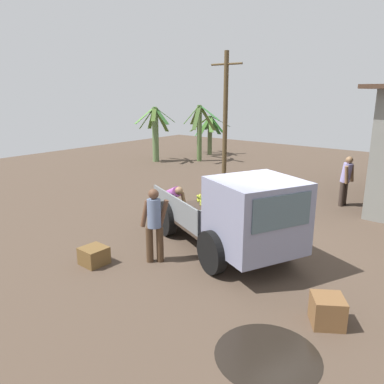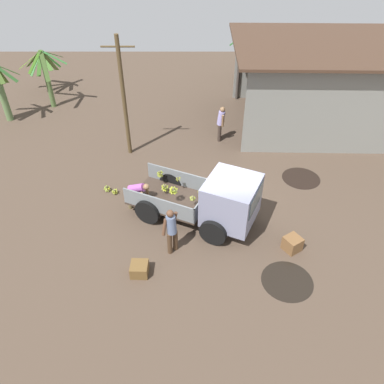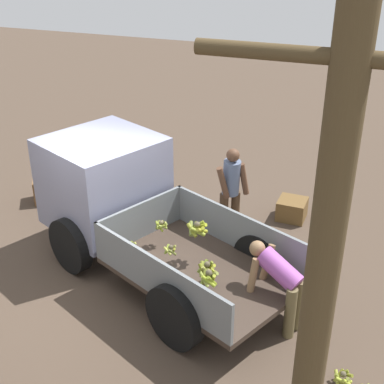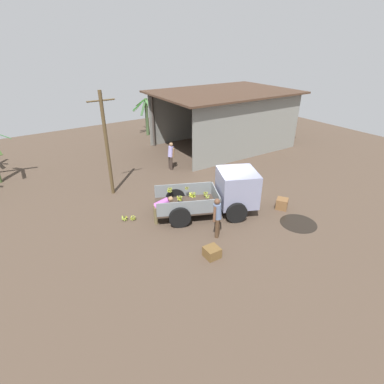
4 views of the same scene
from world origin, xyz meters
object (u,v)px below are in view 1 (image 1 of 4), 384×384
person_foreground_visitor (154,222)px  banana_bunch_on_ground_1 (163,203)px  wooden_crate_1 (327,311)px  banana_bunch_on_ground_0 (167,207)px  cargo_truck (244,216)px  wooden_crate_0 (94,256)px  utility_pole (225,122)px  person_worker_loading (172,199)px  person_bystander_near_shed (346,179)px

person_foreground_visitor → banana_bunch_on_ground_1: bearing=-1.8°
banana_bunch_on_ground_1 → wooden_crate_1: wooden_crate_1 is taller
person_foreground_visitor → banana_bunch_on_ground_0: 3.84m
cargo_truck → banana_bunch_on_ground_0: (-3.86, 1.70, -0.94)m
wooden_crate_0 → wooden_crate_1: size_ratio=1.04×
utility_pole → wooden_crate_0: size_ratio=9.72×
person_foreground_visitor → person_worker_loading: (-1.34, 2.11, -0.19)m
utility_pole → wooden_crate_0: (1.18, -6.87, -2.44)m
utility_pole → banana_bunch_on_ground_1: 3.80m
wooden_crate_0 → cargo_truck: bearing=41.5°
person_foreground_visitor → banana_bunch_on_ground_0: person_foreground_visitor is taller
person_foreground_visitor → wooden_crate_1: person_foreground_visitor is taller
person_bystander_near_shed → person_worker_loading: bearing=-117.2°
person_foreground_visitor → person_worker_loading: 2.51m
utility_pole → banana_bunch_on_ground_0: (-0.20, -2.98, -2.52)m
person_bystander_near_shed → banana_bunch_on_ground_0: size_ratio=6.51×
banana_bunch_on_ground_0 → wooden_crate_1: bearing=-25.0°
utility_pole → wooden_crate_1: bearing=-44.4°
person_worker_loading → wooden_crate_0: 3.14m
person_worker_loading → person_bystander_near_shed: (3.30, 4.91, 0.19)m
utility_pole → banana_bunch_on_ground_1: utility_pole is taller
person_worker_loading → banana_bunch_on_ground_1: (-1.32, 1.00, -0.62)m
wooden_crate_1 → banana_bunch_on_ground_0: bearing=155.0°
cargo_truck → person_worker_loading: bearing=-172.3°
utility_pole → person_bystander_near_shed: (4.09, 1.11, -1.70)m
banana_bunch_on_ground_1 → person_worker_loading: bearing=-37.2°
utility_pole → person_foreground_visitor: (2.13, -5.92, -1.70)m
banana_bunch_on_ground_0 → wooden_crate_0: size_ratio=0.49×
cargo_truck → wooden_crate_1: cargo_truck is taller
utility_pole → banana_bunch_on_ground_0: size_ratio=19.80×
person_bystander_near_shed → wooden_crate_1: (1.91, -6.98, -0.68)m
person_foreground_visitor → person_bystander_near_shed: 7.29m
person_bystander_near_shed → banana_bunch_on_ground_0: (-4.30, -4.09, -0.82)m
wooden_crate_1 → person_foreground_visitor: bearing=-179.4°
banana_bunch_on_ground_1 → wooden_crate_0: 4.41m
utility_pole → banana_bunch_on_ground_0: utility_pole is taller
banana_bunch_on_ground_0 → person_foreground_visitor: bearing=-51.5°
utility_pole → wooden_crate_0: utility_pole is taller
banana_bunch_on_ground_0 → banana_bunch_on_ground_1: 0.36m
banana_bunch_on_ground_0 → wooden_crate_0: (1.39, -3.89, 0.09)m
person_bystander_near_shed → wooden_crate_0: bearing=-103.4°
banana_bunch_on_ground_1 → wooden_crate_1: size_ratio=0.55×
person_worker_loading → banana_bunch_on_ground_1: bearing=164.5°
cargo_truck → person_bystander_near_shed: (0.43, 5.79, -0.13)m
utility_pole → person_bystander_near_shed: bearing=15.1°
cargo_truck → banana_bunch_on_ground_1: bearing=-179.5°
person_bystander_near_shed → banana_bunch_on_ground_1: (-4.62, -3.91, -0.81)m
person_foreground_visitor → person_worker_loading: bearing=-10.0°
wooden_crate_1 → banana_bunch_on_ground_1: bearing=154.8°
cargo_truck → banana_bunch_on_ground_1: cargo_truck is taller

